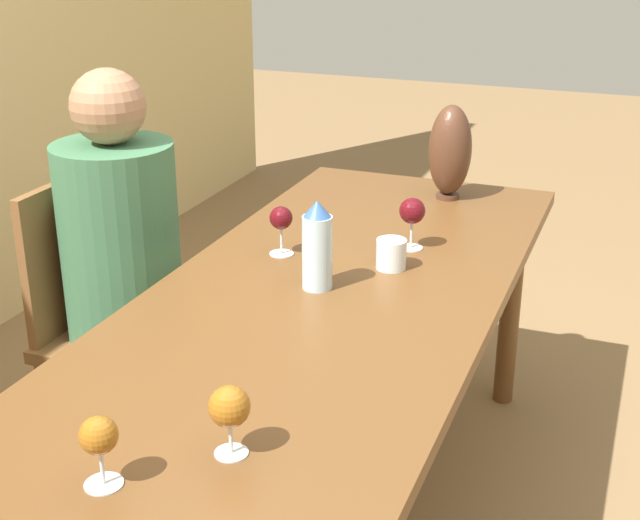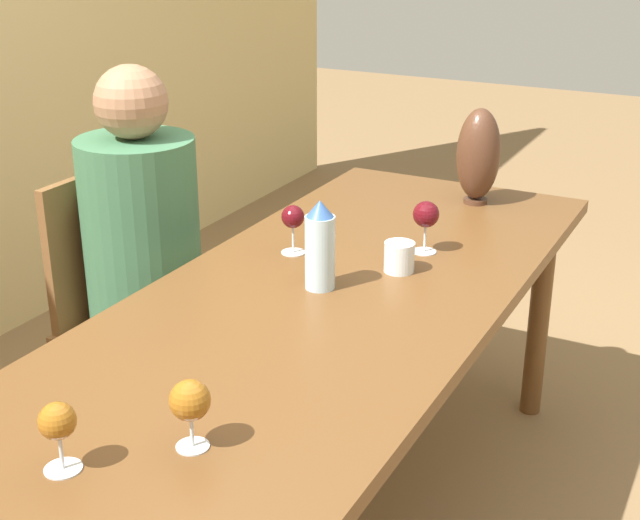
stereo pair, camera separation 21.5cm
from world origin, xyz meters
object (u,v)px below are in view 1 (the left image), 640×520
(wine_glass_0, at_px, (99,438))
(wine_glass_1, at_px, (229,408))
(vase, at_px, (450,151))
(wine_glass_2, at_px, (281,220))
(wine_glass_3, at_px, (412,212))
(person_far, at_px, (126,266))
(chair_far, at_px, (107,318))
(water_tumbler, at_px, (391,254))
(water_bottle, at_px, (317,246))

(wine_glass_0, bearing_deg, wine_glass_1, -44.89)
(vase, relative_size, wine_glass_2, 2.24)
(wine_glass_3, bearing_deg, person_far, 103.54)
(wine_glass_0, relative_size, chair_far, 0.14)
(wine_glass_2, bearing_deg, vase, -24.98)
(wine_glass_0, bearing_deg, vase, -5.37)
(chair_far, bearing_deg, person_far, -90.00)
(wine_glass_0, bearing_deg, wine_glass_3, -8.05)
(wine_glass_2, bearing_deg, chair_far, 92.29)
(water_tumbler, relative_size, wine_glass_1, 0.61)
(water_tumbler, height_order, person_far, person_far)
(person_far, bearing_deg, wine_glass_2, -87.32)
(wine_glass_2, bearing_deg, wine_glass_3, -61.53)
(wine_glass_0, xyz_separation_m, wine_glass_1, (0.16, -0.16, 0.00))
(wine_glass_3, distance_m, person_far, 0.87)
(wine_glass_3, relative_size, chair_far, 0.16)
(wine_glass_0, height_order, chair_far, chair_far)
(wine_glass_2, distance_m, person_far, 0.54)
(wine_glass_0, xyz_separation_m, chair_far, (1.05, 0.73, -0.38))
(water_tumbler, bearing_deg, wine_glass_2, 92.42)
(vase, distance_m, wine_glass_3, 0.49)
(person_far, bearing_deg, water_bottle, -102.96)
(wine_glass_2, bearing_deg, water_tumbler, -87.58)
(water_tumbler, relative_size, person_far, 0.06)
(wine_glass_1, height_order, wine_glass_3, wine_glass_3)
(vase, height_order, wine_glass_1, vase)
(vase, bearing_deg, wine_glass_1, 179.83)
(wine_glass_3, bearing_deg, wine_glass_0, 171.95)
(wine_glass_1, bearing_deg, vase, -0.17)
(wine_glass_1, height_order, wine_glass_2, wine_glass_2)
(vase, relative_size, wine_glass_1, 2.32)
(water_bottle, xyz_separation_m, wine_glass_2, (0.18, 0.18, -0.01))
(wine_glass_0, height_order, wine_glass_2, wine_glass_2)
(wine_glass_2, height_order, wine_glass_3, wine_glass_3)
(water_bottle, bearing_deg, wine_glass_2, 44.66)
(person_far, bearing_deg, vase, -49.70)
(wine_glass_0, distance_m, person_far, 1.25)
(water_tumbler, distance_m, wine_glass_0, 1.10)
(water_tumbler, xyz_separation_m, vase, (0.65, 0.00, 0.12))
(vase, height_order, wine_glass_2, vase)
(water_bottle, distance_m, person_far, 0.72)
(water_tumbler, distance_m, wine_glass_3, 0.17)
(water_bottle, bearing_deg, person_far, 77.04)
(vase, height_order, wine_glass_0, vase)
(vase, xyz_separation_m, wine_glass_0, (-1.73, 0.16, -0.07))
(wine_glass_1, xyz_separation_m, wine_glass_2, (0.91, 0.30, 0.01))
(wine_glass_0, relative_size, wine_glass_2, 0.94)
(water_tumbler, height_order, chair_far, chair_far)
(vase, distance_m, chair_far, 1.21)
(wine_glass_3, bearing_deg, vase, 1.57)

